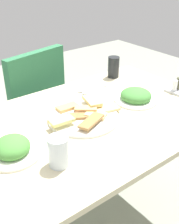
% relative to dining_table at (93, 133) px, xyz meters
% --- Properties ---
extents(dining_table, '(1.21, 0.79, 0.75)m').
position_rel_dining_table_xyz_m(dining_table, '(0.00, 0.00, 0.00)').
color(dining_table, beige).
rests_on(dining_table, ground_plane).
extents(dining_chair, '(0.50, 0.50, 0.92)m').
position_rel_dining_table_xyz_m(dining_chair, '(-0.01, 0.65, -0.15)').
color(dining_chair, '#2A6D44').
rests_on(dining_chair, ground_plane).
extents(pide_platter, '(0.35, 0.32, 0.05)m').
position_rel_dining_table_xyz_m(pide_platter, '(-0.04, 0.02, 0.10)').
color(pide_platter, white).
rests_on(pide_platter, dining_table).
extents(salad_plate_greens, '(0.22, 0.22, 0.07)m').
position_rel_dining_table_xyz_m(salad_plate_greens, '(-0.40, -0.03, 0.11)').
color(salad_plate_greens, white).
rests_on(salad_plate_greens, dining_table).
extents(salad_plate_rice, '(0.22, 0.22, 0.07)m').
position_rel_dining_table_xyz_m(salad_plate_rice, '(0.27, 0.00, 0.11)').
color(salad_plate_rice, white).
rests_on(salad_plate_rice, dining_table).
extents(soda_can, '(0.09, 0.09, 0.12)m').
position_rel_dining_table_xyz_m(soda_can, '(0.39, 0.30, 0.15)').
color(soda_can, black).
rests_on(soda_can, dining_table).
extents(drinking_glass, '(0.07, 0.07, 0.11)m').
position_rel_dining_table_xyz_m(drinking_glass, '(-0.30, -0.18, 0.14)').
color(drinking_glass, silver).
rests_on(drinking_glass, dining_table).
extents(paper_napkin, '(0.15, 0.15, 0.00)m').
position_rel_dining_table_xyz_m(paper_napkin, '(0.18, 0.22, 0.09)').
color(paper_napkin, white).
rests_on(paper_napkin, dining_table).
extents(fork, '(0.16, 0.05, 0.00)m').
position_rel_dining_table_xyz_m(fork, '(0.18, 0.20, 0.09)').
color(fork, silver).
rests_on(fork, paper_napkin).
extents(spoon, '(0.17, 0.04, 0.00)m').
position_rel_dining_table_xyz_m(spoon, '(0.18, 0.24, 0.09)').
color(spoon, silver).
rests_on(spoon, paper_napkin).
extents(condiment_caddy, '(0.10, 0.10, 0.07)m').
position_rel_dining_table_xyz_m(condiment_caddy, '(0.52, -0.05, 0.11)').
color(condiment_caddy, '#B2B2B7').
rests_on(condiment_caddy, dining_table).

